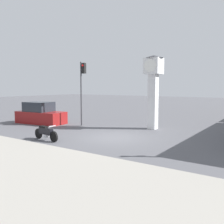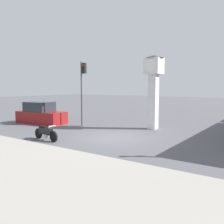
{
  "view_description": "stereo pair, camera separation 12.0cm",
  "coord_description": "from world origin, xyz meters",
  "px_view_note": "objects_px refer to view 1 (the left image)",
  "views": [
    {
      "loc": [
        8.27,
        -12.37,
        3.1
      ],
      "look_at": [
        -0.81,
        0.9,
        1.44
      ],
      "focal_mm": 40.0,
      "sensor_mm": 36.0,
      "label": 1
    },
    {
      "loc": [
        8.37,
        -12.31,
        3.1
      ],
      "look_at": [
        -0.81,
        0.9,
        1.44
      ],
      "focal_mm": 40.0,
      "sensor_mm": 36.0,
      "label": 2
    }
  ],
  "objects_px": {
    "traffic_light": "(82,83)",
    "clock_tower": "(153,81)",
    "motorcycle": "(46,133)",
    "parked_car": "(40,114)"
  },
  "relations": [
    {
      "from": "motorcycle",
      "to": "traffic_light",
      "type": "height_order",
      "value": "traffic_light"
    },
    {
      "from": "motorcycle",
      "to": "parked_car",
      "type": "distance_m",
      "value": 6.96
    },
    {
      "from": "clock_tower",
      "to": "traffic_light",
      "type": "distance_m",
      "value": 5.47
    },
    {
      "from": "motorcycle",
      "to": "parked_car",
      "type": "bearing_deg",
      "value": 148.17
    },
    {
      "from": "traffic_light",
      "to": "motorcycle",
      "type": "bearing_deg",
      "value": -71.31
    },
    {
      "from": "traffic_light",
      "to": "parked_car",
      "type": "height_order",
      "value": "traffic_light"
    },
    {
      "from": "traffic_light",
      "to": "clock_tower",
      "type": "bearing_deg",
      "value": 18.76
    },
    {
      "from": "parked_car",
      "to": "motorcycle",
      "type": "bearing_deg",
      "value": -43.25
    },
    {
      "from": "motorcycle",
      "to": "traffic_light",
      "type": "distance_m",
      "value": 6.29
    },
    {
      "from": "clock_tower",
      "to": "parked_car",
      "type": "distance_m",
      "value": 9.77
    }
  ]
}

